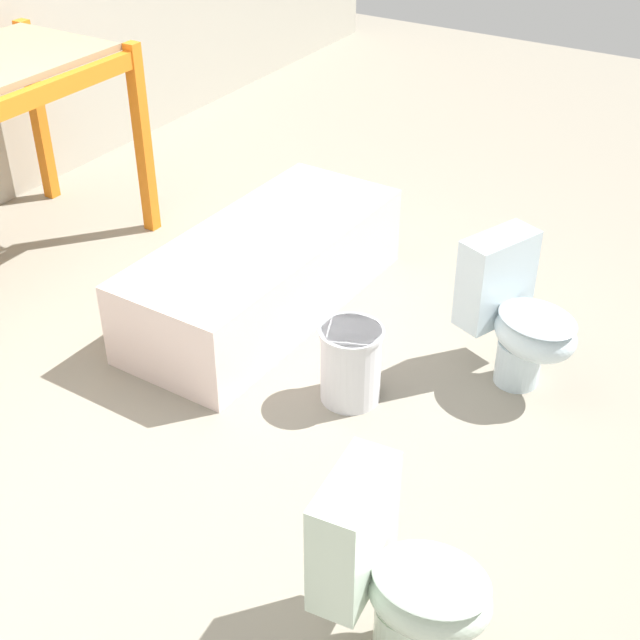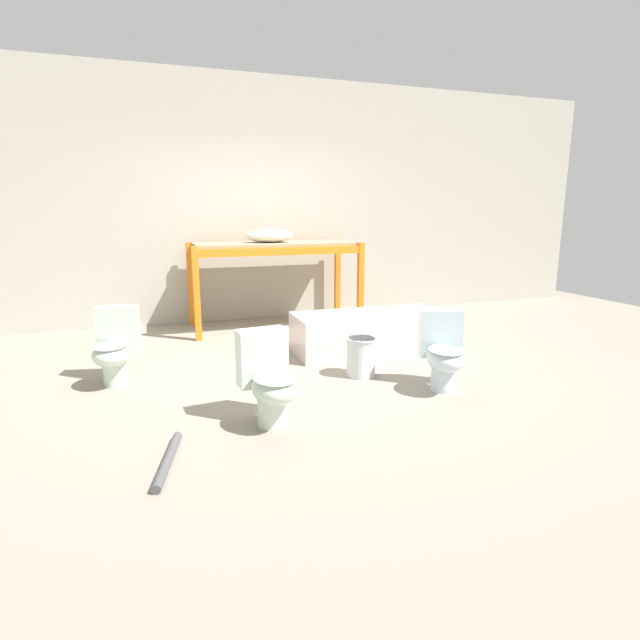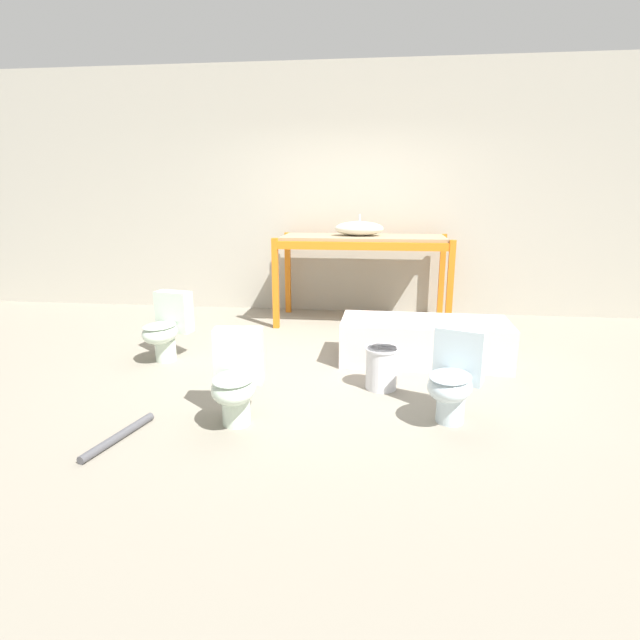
% 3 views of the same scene
% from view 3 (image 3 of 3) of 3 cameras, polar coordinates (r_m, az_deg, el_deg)
% --- Properties ---
extents(ground_plane, '(12.00, 12.00, 0.00)m').
position_cam_3_polar(ground_plane, '(4.87, 1.20, -4.86)').
color(ground_plane, gray).
extents(warehouse_wall_rear, '(10.80, 0.08, 3.20)m').
position_cam_3_polar(warehouse_wall_rear, '(6.81, 3.17, 14.38)').
color(warehouse_wall_rear, '#B2AD9E').
rests_on(warehouse_wall_rear, ground_plane).
extents(shelving_rack, '(2.11, 0.89, 1.08)m').
position_cam_3_polar(shelving_rack, '(6.21, 4.93, 8.19)').
color(shelving_rack, orange).
rests_on(shelving_rack, ground_plane).
extents(sink_basin, '(0.60, 0.36, 0.25)m').
position_cam_3_polar(sink_basin, '(6.20, 4.48, 10.38)').
color(sink_basin, silver).
rests_on(sink_basin, shelving_rack).
extents(bathtub_main, '(1.60, 0.68, 0.42)m').
position_cam_3_polar(bathtub_main, '(4.92, 11.82, -2.02)').
color(bathtub_main, silver).
rests_on(bathtub_main, ground_plane).
extents(toilet_near, '(0.43, 0.58, 0.66)m').
position_cam_3_polar(toilet_near, '(5.09, -17.16, -0.73)').
color(toilet_near, silver).
rests_on(toilet_near, ground_plane).
extents(toilet_far, '(0.49, 0.60, 0.66)m').
position_cam_3_polar(toilet_far, '(3.71, 15.03, -6.24)').
color(toilet_far, silver).
rests_on(toilet_far, ground_plane).
extents(toilet_extra, '(0.38, 0.55, 0.66)m').
position_cam_3_polar(toilet_extra, '(3.60, -9.58, -6.54)').
color(toilet_extra, silver).
rests_on(toilet_extra, ground_plane).
extents(bucket_white, '(0.28, 0.28, 0.36)m').
position_cam_3_polar(bucket_white, '(4.22, 7.04, -5.38)').
color(bucket_white, silver).
rests_on(bucket_white, ground_plane).
extents(loose_pipe, '(0.21, 0.66, 0.06)m').
position_cam_3_polar(loose_pipe, '(3.67, -22.02, -12.24)').
color(loose_pipe, '#4C4C51').
rests_on(loose_pipe, ground_plane).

